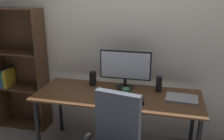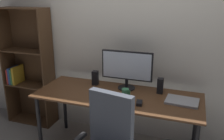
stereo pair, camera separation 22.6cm
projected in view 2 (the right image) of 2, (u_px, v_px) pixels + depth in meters
back_wall at (131, 36)px, 2.89m from camera, size 6.40×0.10×2.60m
desk at (117, 101)px, 2.62m from camera, size 1.79×0.69×0.74m
monitor at (127, 67)px, 2.69m from camera, size 0.58×0.20×0.44m
keyboard at (115, 101)px, 2.41m from camera, size 0.29×0.11×0.02m
mouse at (139, 103)px, 2.36m from camera, size 0.07×0.10×0.03m
coffee_mug at (125, 93)px, 2.53m from camera, size 0.09×0.08×0.09m
laptop at (182, 101)px, 2.41m from camera, size 0.34×0.25×0.02m
speaker_left at (95, 78)px, 2.85m from camera, size 0.06×0.07×0.17m
speaker_right at (160, 86)px, 2.61m from camera, size 0.06×0.07×0.17m
bookshelf at (28, 68)px, 3.33m from camera, size 0.67×0.28×1.62m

